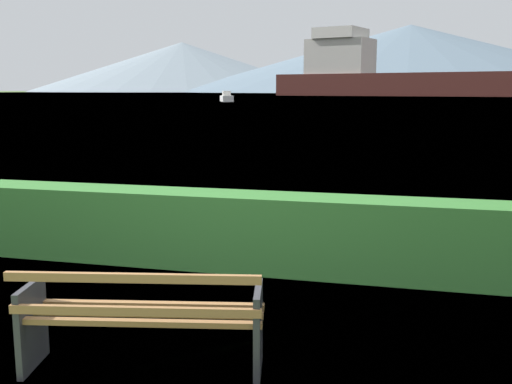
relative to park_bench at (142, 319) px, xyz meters
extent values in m
plane|color=#4C6B33|center=(-0.01, 0.06, -0.43)|extent=(1400.00, 1400.00, 0.00)
plane|color=#7A99A8|center=(-0.01, 309.53, -0.43)|extent=(620.00, 620.00, 0.00)
cube|color=olive|center=(0.03, -0.13, 0.02)|extent=(1.83, 0.43, 0.04)
cube|color=olive|center=(-0.01, 0.06, 0.02)|extent=(1.83, 0.43, 0.04)
cube|color=olive|center=(-0.05, 0.25, 0.02)|extent=(1.83, 0.43, 0.04)
cube|color=olive|center=(0.04, -0.20, 0.14)|extent=(1.83, 0.41, 0.06)
cube|color=olive|center=(0.05, -0.25, 0.40)|extent=(1.83, 0.41, 0.06)
cube|color=#2D2D33|center=(-0.88, -0.13, -0.09)|extent=(0.15, 0.51, 0.68)
cube|color=#2D2D33|center=(0.86, 0.21, -0.09)|extent=(0.15, 0.51, 0.68)
cube|color=#387A33|center=(-0.01, 2.86, 0.03)|extent=(11.67, 0.64, 0.92)
cube|color=#471E19|center=(13.88, 201.78, 3.31)|extent=(118.51, 51.51, 7.48)
cube|color=beige|center=(-22.51, 213.51, 13.04)|extent=(24.78, 19.98, 11.97)
cube|color=silver|center=(-22.51, 213.51, 20.89)|extent=(19.12, 19.49, 3.74)
cube|color=silver|center=(-30.13, 101.16, 0.11)|extent=(4.22, 6.75, 1.07)
cube|color=silver|center=(-30.13, 101.16, 1.06)|extent=(2.11, 2.67, 0.84)
cone|color=gray|center=(-215.25, 560.97, 23.27)|extent=(290.57, 290.57, 47.39)
cone|color=slate|center=(-0.01, 542.53, 27.94)|extent=(401.73, 401.73, 56.74)
camera|label=1|loc=(1.92, -4.04, 1.73)|focal=42.38mm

